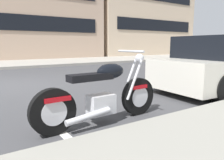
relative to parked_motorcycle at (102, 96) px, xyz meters
name	(u,v)px	position (x,y,z in m)	size (l,w,h in m)	color
ground_plane	(10,86)	(-0.67, 4.19, -0.43)	(260.00, 260.00, 0.00)	#3D3D3F
sidewalk_far_curb	(147,58)	(11.33, 11.32, -0.36)	(120.00, 5.00, 0.14)	gray
parking_stall_stripe	(57,128)	(-0.67, 0.16, -0.43)	(0.12, 2.20, 0.01)	silver
parked_motorcycle	(102,96)	(0.00, 0.00, 0.00)	(2.17, 0.62, 1.12)	black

